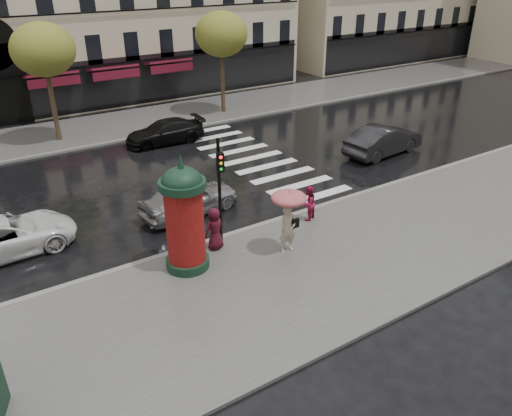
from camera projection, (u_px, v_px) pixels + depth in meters
ground at (256, 281)px, 16.64m from camera, size 160.00×160.00×0.00m
near_sidewalk at (264, 286)px, 16.24m from camera, size 90.00×7.00×0.12m
far_sidewalk at (89, 130)px, 30.84m from camera, size 90.00×6.00×0.12m
near_kerb at (213, 240)px, 18.86m from camera, size 90.00×0.25×0.14m
far_kerb at (104, 144)px, 28.59m from camera, size 90.00×0.25×0.14m
zebra_crossing at (252, 158)px, 26.74m from camera, size 3.60×11.75×0.01m
tree_far_left at (43, 50)px, 26.82m from camera, size 3.40×3.40×6.64m
tree_far_right at (221, 34)px, 32.16m from camera, size 3.40×3.40×6.64m
woman_umbrella at (289, 212)px, 17.39m from camera, size 1.26×1.26×2.42m
woman_red at (308, 203)px, 19.93m from camera, size 0.86×0.78×1.46m
man_burgundy at (215, 229)px, 17.92m from camera, size 0.85×0.63×1.60m
morris_column at (184, 215)px, 16.33m from camera, size 1.53×1.53×4.12m
traffic_light at (220, 181)px, 17.65m from camera, size 0.29×0.39×4.00m
car_silver at (189, 198)px, 20.67m from camera, size 4.43×2.27×1.44m
car_darkgrey at (384, 140)px, 26.95m from camera, size 4.95×2.14×1.59m
car_white at (5, 236)px, 17.90m from camera, size 5.04×2.52×1.37m
car_black at (165, 132)px, 28.65m from camera, size 4.63×2.07×1.32m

